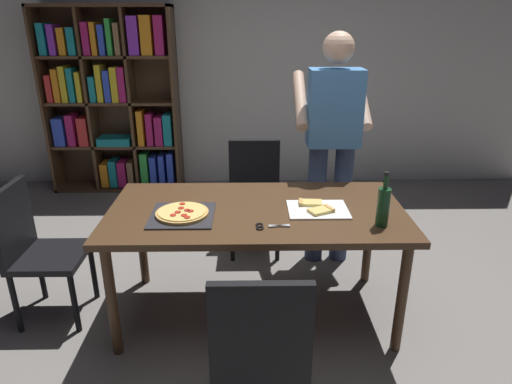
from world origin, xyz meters
The scene contains 12 objects.
ground_plane centered at (0.00, 0.00, 0.00)m, with size 12.00×12.00×0.00m, color gray.
back_wall centered at (0.00, 2.60, 1.40)m, with size 6.40×0.10×2.80m, color silver.
dining_table centered at (0.00, 0.00, 0.68)m, with size 1.80×0.91×0.75m.
chair_near_camera centered at (0.00, -0.94, 0.51)m, with size 0.42×0.42×0.90m.
chair_far_side centered at (0.00, 0.94, 0.51)m, with size 0.42×0.42×0.90m.
chair_left_end centered at (-1.38, 0.00, 0.51)m, with size 0.42×0.42×0.90m.
bookshelf centered at (-1.50, 2.37, 0.98)m, with size 1.40×0.35×1.95m.
person_serving_pizza centered at (0.57, 0.72, 1.00)m, with size 0.55×0.54×1.75m.
pepperoni_pizza_on_tray centered at (-0.44, -0.10, 0.77)m, with size 0.37×0.37×0.04m.
pizza_slices_on_towel centered at (0.37, -0.03, 0.76)m, with size 0.36×0.28×0.03m.
wine_bottle centered at (0.70, -0.24, 0.87)m, with size 0.07×0.07×0.32m.
kitchen_scissors centered at (0.05, -0.26, 0.76)m, with size 0.19×0.09×0.01m.
Camera 1 is at (-0.04, -2.50, 1.85)m, focal length 31.50 mm.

